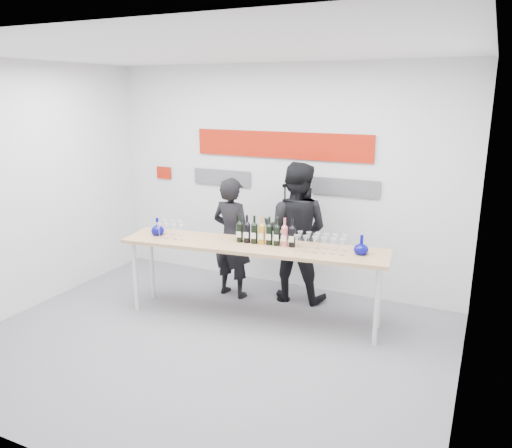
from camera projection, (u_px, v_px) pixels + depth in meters
name	position (u px, v px, depth m)	size (l,w,h in m)	color
ground	(208.00, 343.00, 5.39)	(5.00, 5.00, 0.00)	slate
back_wall	(281.00, 178.00, 6.75)	(5.00, 0.04, 3.00)	silver
signage	(276.00, 156.00, 6.67)	(3.38, 0.02, 0.79)	#AB1907
tasting_table	(252.00, 250.00, 5.76)	(3.16, 1.02, 0.93)	tan
wine_bottles	(266.00, 230.00, 5.71)	(0.71, 0.17, 0.33)	black
decanter_left	(157.00, 226.00, 6.10)	(0.16, 0.16, 0.21)	#060779
decanter_right	(361.00, 245.00, 5.37)	(0.16, 0.16, 0.21)	#060779
glasses_left	(171.00, 230.00, 6.02)	(0.38, 0.25, 0.18)	silver
glasses_right	(320.00, 243.00, 5.48)	(0.58, 0.29, 0.18)	silver
presenter_left	(232.00, 238.00, 6.49)	(0.58, 0.38, 1.59)	black
presenter_right	(295.00, 232.00, 6.37)	(0.87, 0.68, 1.80)	black
mic_stand	(284.00, 266.00, 6.40)	(0.18, 0.18, 1.54)	black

